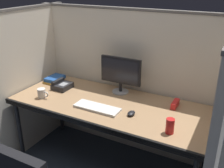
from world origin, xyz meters
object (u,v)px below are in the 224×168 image
object	(u,v)px
desk_phone	(62,85)
red_stapler	(175,104)
desk	(109,108)
coffee_mug	(42,93)
computer_mouse	(131,113)
keyboard_main	(97,108)
monitor_center	(121,73)
soda_can	(170,126)
book_stack	(54,79)

from	to	relation	value
desk_phone	red_stapler	world-z (taller)	desk_phone
desk	coffee_mug	size ratio (longest dim) A/B	15.08
computer_mouse	desk	bearing A→B (deg)	160.37
keyboard_main	desk_phone	size ratio (longest dim) A/B	2.26
monitor_center	keyboard_main	size ratio (longest dim) A/B	1.00
desk	soda_can	bearing A→B (deg)	-18.19
monitor_center	coffee_mug	bearing A→B (deg)	-142.57
keyboard_main	red_stapler	size ratio (longest dim) A/B	2.87
monitor_center	soda_can	distance (m)	0.85
coffee_mug	book_stack	xyz separation A→B (m)	(-0.16, 0.39, -0.02)
computer_mouse	soda_can	size ratio (longest dim) A/B	0.79
desk	computer_mouse	world-z (taller)	computer_mouse
computer_mouse	coffee_mug	xyz separation A→B (m)	(-0.92, -0.09, 0.03)
desk	book_stack	bearing A→B (deg)	166.43
coffee_mug	red_stapler	bearing A→B (deg)	19.37
monitor_center	computer_mouse	xyz separation A→B (m)	(0.30, -0.39, -0.20)
coffee_mug	soda_can	bearing A→B (deg)	-0.91
desk	desk_phone	size ratio (longest dim) A/B	10.00
monitor_center	soda_can	world-z (taller)	monitor_center
desk	book_stack	size ratio (longest dim) A/B	8.56
monitor_center	book_stack	world-z (taller)	monitor_center
computer_mouse	coffee_mug	distance (m)	0.93
keyboard_main	soda_can	size ratio (longest dim) A/B	3.52
desk	desk_phone	distance (m)	0.63
keyboard_main	soda_can	xyz separation A→B (m)	(0.69, -0.07, 0.05)
computer_mouse	soda_can	xyz separation A→B (m)	(0.37, -0.11, 0.04)
desk	keyboard_main	world-z (taller)	keyboard_main
desk	coffee_mug	xyz separation A→B (m)	(-0.65, -0.19, 0.10)
coffee_mug	book_stack	distance (m)	0.42
monitor_center	book_stack	distance (m)	0.82
monitor_center	coffee_mug	world-z (taller)	monitor_center
desk	soda_can	xyz separation A→B (m)	(0.65, -0.21, 0.11)
book_stack	red_stapler	size ratio (longest dim) A/B	1.48
keyboard_main	book_stack	distance (m)	0.84
computer_mouse	desk_phone	distance (m)	0.91
red_stapler	desk	bearing A→B (deg)	-157.46
desk_phone	soda_can	distance (m)	1.30
red_stapler	book_stack	bearing A→B (deg)	-178.39
desk	desk_phone	xyz separation A→B (m)	(-0.62, 0.08, 0.08)
red_stapler	coffee_mug	bearing A→B (deg)	-160.63
book_stack	soda_can	xyz separation A→B (m)	(1.46, -0.41, 0.03)
monitor_center	computer_mouse	size ratio (longest dim) A/B	4.48
keyboard_main	monitor_center	bearing A→B (deg)	86.77
computer_mouse	desk_phone	world-z (taller)	desk_phone
soda_can	coffee_mug	bearing A→B (deg)	179.09
desk	monitor_center	distance (m)	0.39
desk	coffee_mug	distance (m)	0.68
computer_mouse	desk_phone	size ratio (longest dim) A/B	0.51
monitor_center	red_stapler	xyz separation A→B (m)	(0.59, -0.05, -0.19)
coffee_mug	desk	bearing A→B (deg)	16.49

